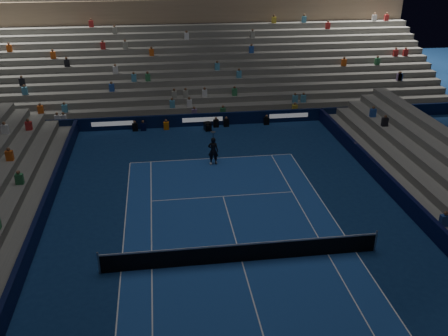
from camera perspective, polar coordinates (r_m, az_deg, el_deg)
name	(u,v)px	position (r m, az deg, el deg)	size (l,w,h in m)	color
ground	(242,262)	(23.09, 2.08, -10.77)	(90.00, 90.00, 0.00)	navy
court_surface	(242,262)	(23.09, 2.08, -10.76)	(10.97, 23.77, 0.01)	#1A4393
sponsor_barrier_far	(202,120)	(39.31, -2.52, 5.63)	(44.00, 0.25, 1.00)	#081233
sponsor_barrier_east	(441,237)	(26.08, 23.79, -7.27)	(0.25, 37.00, 1.00)	#080C32
sponsor_barrier_west	(21,270)	(23.42, -22.46, -10.89)	(0.25, 37.00, 1.00)	black
grandstand_main	(192,58)	(47.56, -3.72, 12.61)	(44.00, 15.20, 11.20)	slate
tennis_net	(242,252)	(22.80, 2.10, -9.74)	(12.90, 0.10, 1.10)	#B2B2B7
tennis_player	(213,151)	(32.20, -1.25, 2.01)	(0.68, 0.45, 1.87)	black
broadcast_camera	(208,126)	(38.32, -1.91, 4.85)	(0.60, 1.00, 0.64)	black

